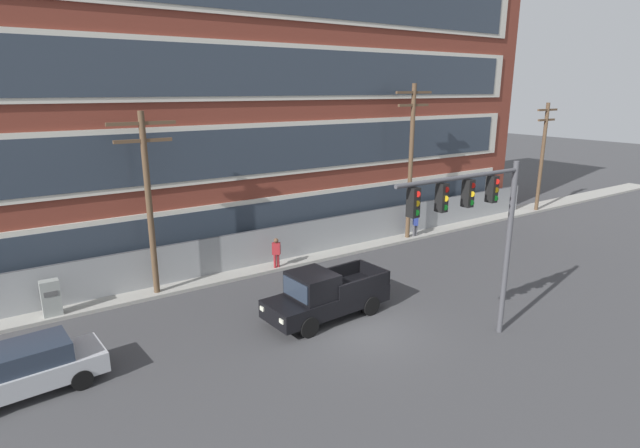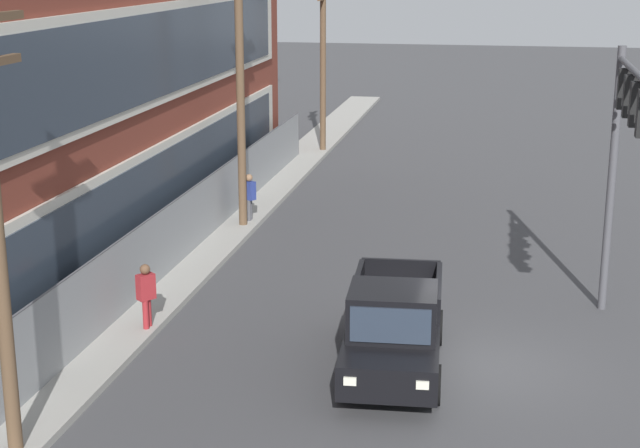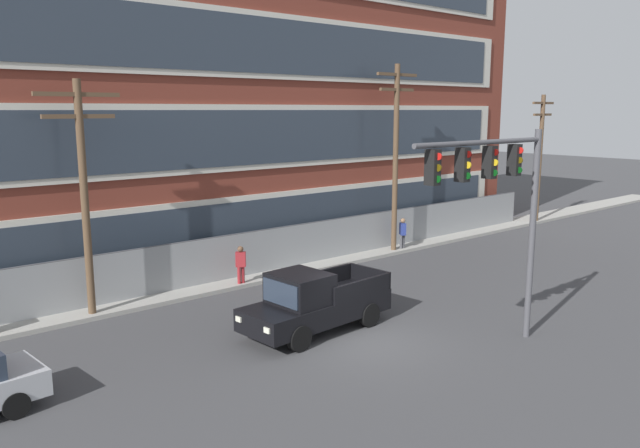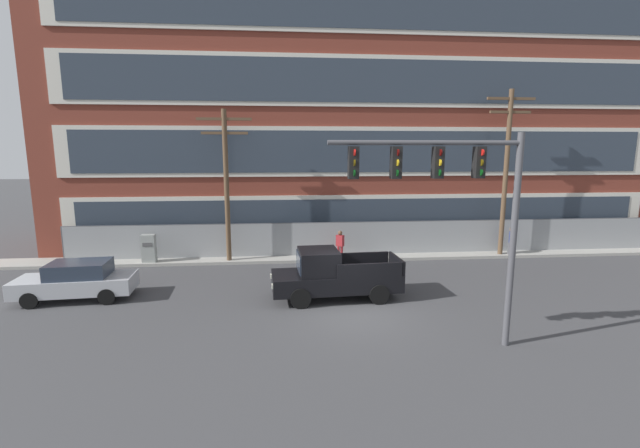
{
  "view_description": "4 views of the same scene",
  "coord_description": "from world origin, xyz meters",
  "px_view_note": "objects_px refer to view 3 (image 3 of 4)",
  "views": [
    {
      "loc": [
        -10.99,
        -13.32,
        8.88
      ],
      "look_at": [
        -0.33,
        2.49,
        3.7
      ],
      "focal_mm": 28.0,
      "sensor_mm": 36.0,
      "label": 1
    },
    {
      "loc": [
        -19.68,
        -0.35,
        8.46
      ],
      "look_at": [
        -3.01,
        2.86,
        3.82
      ],
      "focal_mm": 55.0,
      "sensor_mm": 36.0,
      "label": 2
    },
    {
      "loc": [
        -12.87,
        -12.89,
        7.04
      ],
      "look_at": [
        0.65,
        2.91,
        3.22
      ],
      "focal_mm": 35.0,
      "sensor_mm": 36.0,
      "label": 3
    },
    {
      "loc": [
        -2.63,
        -14.8,
        5.97
      ],
      "look_at": [
        -1.04,
        2.89,
        2.89
      ],
      "focal_mm": 24.0,
      "sensor_mm": 36.0,
      "label": 4
    }
  ],
  "objects_px": {
    "pedestrian_near_cabinet": "(403,232)",
    "traffic_signal_mast": "(500,189)",
    "pickup_truck_black": "(314,303)",
    "utility_pole_far_east": "(540,153)",
    "utility_pole_near_corner": "(84,187)",
    "pedestrian_by_fence": "(241,264)",
    "utility_pole_midblock": "(396,150)"
  },
  "relations": [
    {
      "from": "traffic_signal_mast",
      "to": "utility_pole_far_east",
      "type": "height_order",
      "value": "utility_pole_far_east"
    },
    {
      "from": "pickup_truck_black",
      "to": "utility_pole_midblock",
      "type": "height_order",
      "value": "utility_pole_midblock"
    },
    {
      "from": "utility_pole_midblock",
      "to": "pedestrian_near_cabinet",
      "type": "height_order",
      "value": "utility_pole_midblock"
    },
    {
      "from": "utility_pole_near_corner",
      "to": "pedestrian_near_cabinet",
      "type": "height_order",
      "value": "utility_pole_near_corner"
    },
    {
      "from": "pedestrian_by_fence",
      "to": "pickup_truck_black",
      "type": "bearing_deg",
      "value": -100.53
    },
    {
      "from": "pedestrian_by_fence",
      "to": "traffic_signal_mast",
      "type": "bearing_deg",
      "value": -79.94
    },
    {
      "from": "pickup_truck_black",
      "to": "pedestrian_near_cabinet",
      "type": "distance_m",
      "value": 12.4
    },
    {
      "from": "pickup_truck_black",
      "to": "utility_pole_near_corner",
      "type": "xyz_separation_m",
      "value": [
        -4.88,
        6.05,
        3.55
      ]
    },
    {
      "from": "pickup_truck_black",
      "to": "utility_pole_far_east",
      "type": "distance_m",
      "value": 24.22
    },
    {
      "from": "pedestrian_by_fence",
      "to": "utility_pole_far_east",
      "type": "bearing_deg",
      "value": 0.14
    },
    {
      "from": "utility_pole_far_east",
      "to": "pedestrian_by_fence",
      "type": "xyz_separation_m",
      "value": [
        -22.15,
        -0.05,
        -3.41
      ]
    },
    {
      "from": "utility_pole_midblock",
      "to": "utility_pole_far_east",
      "type": "distance_m",
      "value": 12.98
    },
    {
      "from": "utility_pole_midblock",
      "to": "pedestrian_by_fence",
      "type": "distance_m",
      "value": 10.08
    },
    {
      "from": "traffic_signal_mast",
      "to": "utility_pole_near_corner",
      "type": "height_order",
      "value": "utility_pole_near_corner"
    },
    {
      "from": "utility_pole_near_corner",
      "to": "utility_pole_far_east",
      "type": "distance_m",
      "value": 28.11
    },
    {
      "from": "traffic_signal_mast",
      "to": "utility_pole_far_east",
      "type": "bearing_deg",
      "value": 27.51
    },
    {
      "from": "traffic_signal_mast",
      "to": "pedestrian_near_cabinet",
      "type": "bearing_deg",
      "value": 53.44
    },
    {
      "from": "utility_pole_near_corner",
      "to": "pedestrian_near_cabinet",
      "type": "relative_size",
      "value": 4.75
    },
    {
      "from": "pickup_truck_black",
      "to": "utility_pole_far_east",
      "type": "xyz_separation_m",
      "value": [
        23.24,
        5.91,
        3.42
      ]
    },
    {
      "from": "utility_pole_far_east",
      "to": "pedestrian_by_fence",
      "type": "height_order",
      "value": "utility_pole_far_east"
    },
    {
      "from": "pedestrian_near_cabinet",
      "to": "pedestrian_by_fence",
      "type": "height_order",
      "value": "same"
    },
    {
      "from": "utility_pole_near_corner",
      "to": "utility_pole_far_east",
      "type": "xyz_separation_m",
      "value": [
        28.11,
        -0.14,
        -0.13
      ]
    },
    {
      "from": "utility_pole_far_east",
      "to": "utility_pole_midblock",
      "type": "bearing_deg",
      "value": 179.31
    },
    {
      "from": "pedestrian_near_cabinet",
      "to": "pedestrian_by_fence",
      "type": "bearing_deg",
      "value": -179.16
    },
    {
      "from": "utility_pole_midblock",
      "to": "pedestrian_by_fence",
      "type": "height_order",
      "value": "utility_pole_midblock"
    },
    {
      "from": "pedestrian_near_cabinet",
      "to": "traffic_signal_mast",
      "type": "bearing_deg",
      "value": -126.56
    },
    {
      "from": "pickup_truck_black",
      "to": "traffic_signal_mast",
      "type": "bearing_deg",
      "value": -57.62
    },
    {
      "from": "utility_pole_near_corner",
      "to": "utility_pole_midblock",
      "type": "height_order",
      "value": "utility_pole_midblock"
    },
    {
      "from": "utility_pole_near_corner",
      "to": "pickup_truck_black",
      "type": "bearing_deg",
      "value": -51.15
    },
    {
      "from": "traffic_signal_mast",
      "to": "pedestrian_by_fence",
      "type": "xyz_separation_m",
      "value": [
        -1.86,
        10.51,
        -3.86
      ]
    },
    {
      "from": "utility_pole_far_east",
      "to": "utility_pole_near_corner",
      "type": "bearing_deg",
      "value": 179.71
    },
    {
      "from": "utility_pole_far_east",
      "to": "pedestrian_by_fence",
      "type": "distance_m",
      "value": 22.41
    }
  ]
}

